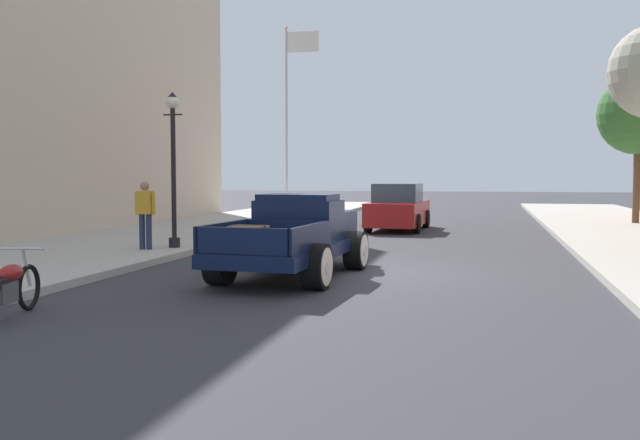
# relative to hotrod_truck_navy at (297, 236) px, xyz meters

# --- Properties ---
(ground_plane) EXTENTS (140.00, 140.00, 0.00)m
(ground_plane) POSITION_rel_hotrod_truck_navy_xyz_m (1.14, 0.72, -0.75)
(ground_plane) COLOR #333338
(sidewalk_left) EXTENTS (5.50, 64.00, 0.15)m
(sidewalk_left) POSITION_rel_hotrod_truck_navy_xyz_m (-6.11, 0.72, -0.68)
(sidewalk_left) COLOR #ADA89E
(sidewalk_left) RESTS_ON ground
(hotrod_truck_navy) EXTENTS (2.39, 5.02, 1.58)m
(hotrod_truck_navy) POSITION_rel_hotrod_truck_navy_xyz_m (0.00, 0.00, 0.00)
(hotrod_truck_navy) COLOR #0F1938
(hotrod_truck_navy) RESTS_ON ground
(motorcycle_parked) EXTENTS (0.69, 2.09, 0.93)m
(motorcycle_parked) POSITION_rel_hotrod_truck_navy_xyz_m (-2.66, -5.08, -0.31)
(motorcycle_parked) COLOR black
(motorcycle_parked) RESTS_ON ground
(car_background_red) EXTENTS (1.98, 4.35, 1.65)m
(car_background_red) POSITION_rel_hotrod_truck_navy_xyz_m (0.52, 11.51, 0.01)
(car_background_red) COLOR #AD1E1E
(car_background_red) RESTS_ON ground
(pedestrian_sidewalk_left) EXTENTS (0.53, 0.22, 1.65)m
(pedestrian_sidewalk_left) POSITION_rel_hotrod_truck_navy_xyz_m (-4.45, 2.30, 0.33)
(pedestrian_sidewalk_left) COLOR #232847
(pedestrian_sidewalk_left) RESTS_ON sidewalk_left
(street_lamp_near) EXTENTS (0.50, 0.32, 3.85)m
(street_lamp_near) POSITION_rel_hotrod_truck_navy_xyz_m (-3.99, 2.91, 1.63)
(street_lamp_near) COLOR black
(street_lamp_near) RESTS_ON sidewalk_left
(flagpole) EXTENTS (1.74, 0.16, 9.16)m
(flagpole) POSITION_rel_hotrod_truck_navy_xyz_m (-5.99, 20.49, 5.02)
(flagpole) COLOR #B2B2B7
(flagpole) RESTS_ON sidewalk_left
(street_tree_third) EXTENTS (2.99, 2.99, 5.56)m
(street_tree_third) POSITION_rel_hotrod_truck_navy_xyz_m (9.03, 15.19, 3.44)
(street_tree_third) COLOR brown
(street_tree_third) RESTS_ON sidewalk_right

